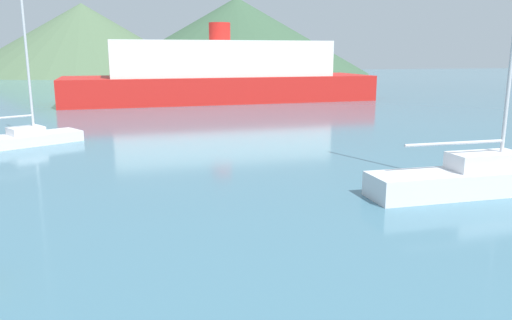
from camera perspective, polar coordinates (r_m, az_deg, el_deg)
The scene contains 5 objects.
sailboat_inner at distance 26.78m, azimuth -24.74°, elevation 2.56°, with size 5.22×3.98×10.51m.
sailboat_middle at distance 17.59m, azimuth 24.59°, elevation -1.69°, with size 7.77×1.55×10.43m.
ferry_distant at distance 46.56m, azimuth -4.11°, elevation 9.69°, with size 28.14×8.65×7.03m.
hill_west at distance 111.80m, azimuth -19.13°, elevation 12.95°, with size 48.52×48.52×14.20m.
hill_central at distance 109.23m, azimuth -2.20°, elevation 14.01°, with size 55.69×55.69×15.65m.
Camera 1 is at (-4.59, -0.46, 4.44)m, focal length 35.00 mm.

